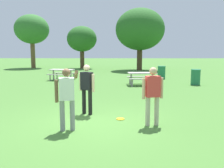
% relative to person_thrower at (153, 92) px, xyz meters
% --- Properties ---
extents(ground_plane, '(120.00, 120.00, 0.00)m').
position_rel_person_thrower_xyz_m(ground_plane, '(-1.78, 0.15, -0.94)').
color(ground_plane, '#447530').
extents(person_thrower, '(0.60, 0.29, 1.64)m').
position_rel_person_thrower_xyz_m(person_thrower, '(0.00, 0.00, 0.00)').
color(person_thrower, '#B7AD93').
rests_on(person_thrower, ground).
extents(person_catcher, '(0.60, 0.76, 1.64)m').
position_rel_person_thrower_xyz_m(person_catcher, '(-2.30, -0.46, 0.02)').
color(person_catcher, gray).
rests_on(person_catcher, ground).
extents(person_bystander, '(0.53, 0.39, 1.64)m').
position_rel_person_thrower_xyz_m(person_bystander, '(-1.97, 1.19, 0.00)').
color(person_bystander, black).
rests_on(person_bystander, ground).
extents(frisbee, '(0.25, 0.25, 0.03)m').
position_rel_person_thrower_xyz_m(frisbee, '(-0.88, 0.58, -0.93)').
color(frisbee, yellow).
rests_on(frisbee, ground).
extents(picnic_table_near, '(1.79, 1.53, 0.77)m').
position_rel_person_thrower_xyz_m(picnic_table_near, '(0.58, 8.02, -0.38)').
color(picnic_table_near, '#B2ADA3').
rests_on(picnic_table_near, ground).
extents(picnic_table_far, '(1.93, 1.71, 0.77)m').
position_rel_person_thrower_xyz_m(picnic_table_far, '(-4.85, 10.47, -0.38)').
color(picnic_table_far, '#B2ADA3').
rests_on(picnic_table_far, ground).
extents(trash_can_beside_table, '(0.59, 0.59, 0.96)m').
position_rel_person_thrower_xyz_m(trash_can_beside_table, '(3.90, 8.16, -0.46)').
color(trash_can_beside_table, '#237047').
rests_on(trash_can_beside_table, ground).
extents(trash_can_further_along, '(0.59, 0.59, 0.96)m').
position_rel_person_thrower_xyz_m(trash_can_further_along, '(2.41, 11.32, -0.46)').
color(trash_can_further_along, '#237047').
rests_on(trash_can_further_along, ground).
extents(tree_tall_left, '(4.07, 4.07, 6.37)m').
position_rel_person_thrower_xyz_m(tree_tall_left, '(-11.07, 22.62, 3.65)').
color(tree_tall_left, brown).
rests_on(tree_tall_left, ground).
extents(tree_broad_center, '(3.47, 3.47, 4.93)m').
position_rel_person_thrower_xyz_m(tree_broad_center, '(-4.98, 21.88, 2.47)').
color(tree_broad_center, '#4C3823').
rests_on(tree_broad_center, ground).
extents(tree_far_right, '(5.17, 5.17, 6.52)m').
position_rel_person_thrower_xyz_m(tree_far_right, '(1.55, 19.35, 3.36)').
color(tree_far_right, '#4C3823').
rests_on(tree_far_right, ground).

